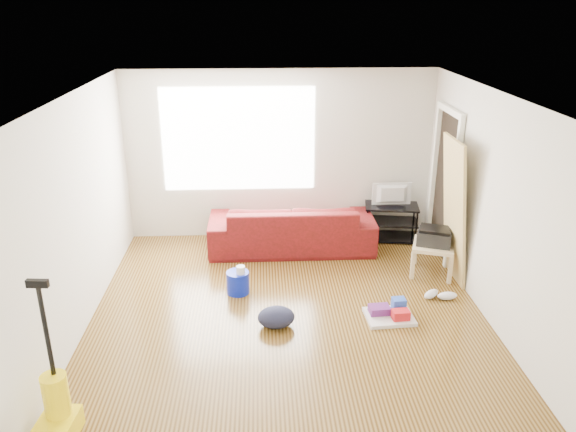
{
  "coord_description": "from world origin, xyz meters",
  "views": [
    {
      "loc": [
        -0.29,
        -5.51,
        3.41
      ],
      "look_at": [
        0.02,
        0.6,
        1.03
      ],
      "focal_mm": 35.0,
      "sensor_mm": 36.0,
      "label": 1
    }
  ],
  "objects_px": {
    "cleaning_tray": "(390,313)",
    "vacuum": "(57,408)",
    "bucket": "(238,292)",
    "side_table": "(433,249)",
    "backpack": "(276,326)",
    "sofa": "(291,248)",
    "tv_stand": "(391,222)"
  },
  "relations": [
    {
      "from": "backpack",
      "to": "vacuum",
      "type": "relative_size",
      "value": 0.29
    },
    {
      "from": "tv_stand",
      "to": "cleaning_tray",
      "type": "bearing_deg",
      "value": -93.41
    },
    {
      "from": "backpack",
      "to": "bucket",
      "type": "bearing_deg",
      "value": 114.92
    },
    {
      "from": "cleaning_tray",
      "to": "vacuum",
      "type": "relative_size",
      "value": 0.39
    },
    {
      "from": "sofa",
      "to": "tv_stand",
      "type": "relative_size",
      "value": 2.81
    },
    {
      "from": "sofa",
      "to": "bucket",
      "type": "xyz_separation_m",
      "value": [
        -0.74,
        -1.29,
        0.0
      ]
    },
    {
      "from": "sofa",
      "to": "vacuum",
      "type": "distance_m",
      "value": 4.23
    },
    {
      "from": "side_table",
      "to": "cleaning_tray",
      "type": "bearing_deg",
      "value": -126.09
    },
    {
      "from": "sofa",
      "to": "side_table",
      "type": "relative_size",
      "value": 3.59
    },
    {
      "from": "bucket",
      "to": "backpack",
      "type": "height_order",
      "value": "bucket"
    },
    {
      "from": "tv_stand",
      "to": "side_table",
      "type": "xyz_separation_m",
      "value": [
        0.3,
        -1.16,
        0.08
      ]
    },
    {
      "from": "vacuum",
      "to": "tv_stand",
      "type": "bearing_deg",
      "value": 51.61
    },
    {
      "from": "backpack",
      "to": "vacuum",
      "type": "bearing_deg",
      "value": -144.62
    },
    {
      "from": "tv_stand",
      "to": "vacuum",
      "type": "xyz_separation_m",
      "value": [
        -3.65,
        -3.91,
        -0.02
      ]
    },
    {
      "from": "backpack",
      "to": "sofa",
      "type": "bearing_deg",
      "value": 77.39
    },
    {
      "from": "side_table",
      "to": "cleaning_tray",
      "type": "distance_m",
      "value": 1.37
    },
    {
      "from": "tv_stand",
      "to": "side_table",
      "type": "bearing_deg",
      "value": -66.56
    },
    {
      "from": "sofa",
      "to": "tv_stand",
      "type": "bearing_deg",
      "value": -169.85
    },
    {
      "from": "side_table",
      "to": "bucket",
      "type": "distance_m",
      "value": 2.6
    },
    {
      "from": "side_table",
      "to": "vacuum",
      "type": "xyz_separation_m",
      "value": [
        -3.95,
        -2.75,
        -0.09
      ]
    },
    {
      "from": "cleaning_tray",
      "to": "vacuum",
      "type": "xyz_separation_m",
      "value": [
        -3.16,
        -1.67,
        0.2
      ]
    },
    {
      "from": "backpack",
      "to": "side_table",
      "type": "bearing_deg",
      "value": 24.88
    },
    {
      "from": "sofa",
      "to": "vacuum",
      "type": "relative_size",
      "value": 1.66
    },
    {
      "from": "side_table",
      "to": "backpack",
      "type": "distance_m",
      "value": 2.44
    },
    {
      "from": "bucket",
      "to": "sofa",
      "type": "bearing_deg",
      "value": 60.25
    },
    {
      "from": "bucket",
      "to": "side_table",
      "type": "bearing_deg",
      "value": 8.99
    },
    {
      "from": "side_table",
      "to": "backpack",
      "type": "height_order",
      "value": "side_table"
    },
    {
      "from": "bucket",
      "to": "vacuum",
      "type": "height_order",
      "value": "vacuum"
    },
    {
      "from": "tv_stand",
      "to": "cleaning_tray",
      "type": "height_order",
      "value": "tv_stand"
    },
    {
      "from": "sofa",
      "to": "bucket",
      "type": "height_order",
      "value": "sofa"
    },
    {
      "from": "cleaning_tray",
      "to": "backpack",
      "type": "relative_size",
      "value": 1.36
    },
    {
      "from": "vacuum",
      "to": "cleaning_tray",
      "type": "bearing_deg",
      "value": 32.53
    }
  ]
}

